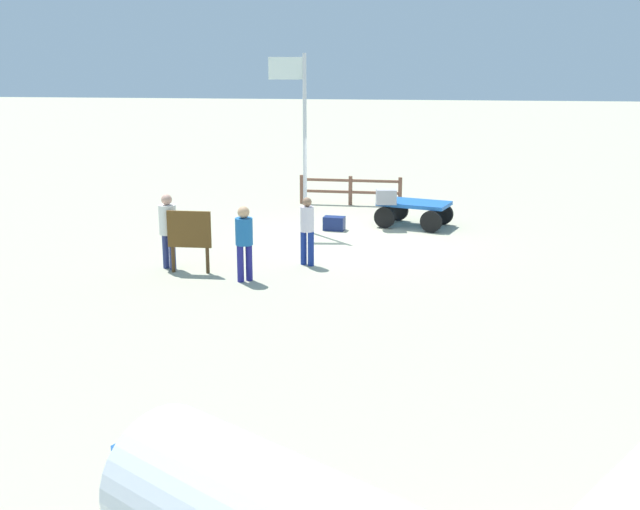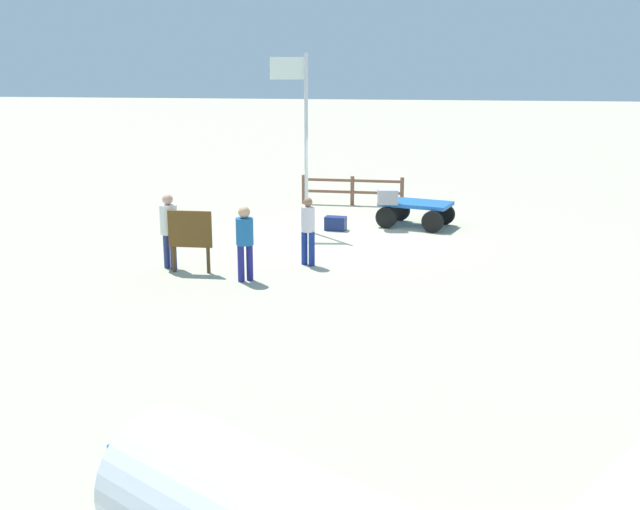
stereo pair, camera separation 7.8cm
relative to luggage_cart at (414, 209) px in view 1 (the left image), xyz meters
name	(u,v)px [view 1 (the left image)]	position (x,y,z in m)	size (l,w,h in m)	color
ground_plane	(354,239)	(1.50, 1.71, -0.48)	(120.00, 120.00, 0.00)	#B1AF90
luggage_cart	(414,209)	(0.00, 0.00, 0.00)	(2.17, 1.73, 0.68)	#1D5BB1
suitcase_grey	(386,197)	(0.74, 0.44, 0.40)	(0.57, 0.40, 0.39)	#93929A
suitcase_olive	(334,223)	(2.10, 0.76, -0.30)	(0.60, 0.41, 0.37)	navy
worker_lead	(244,237)	(3.45, 5.84, 0.46)	(0.51, 0.51, 1.59)	navy
worker_trailing	(307,227)	(2.33, 4.41, 0.39)	(0.41, 0.41, 1.54)	navy
worker_supervisor	(168,225)	(5.31, 5.08, 0.51)	(0.51, 0.51, 1.67)	navy
flagpole	(300,126)	(2.98, 0.95, 2.29)	(0.98, 0.11, 4.62)	silver
signboard	(189,234)	(4.76, 5.34, 0.39)	(0.95, 0.08, 1.36)	#4C3319
wooden_fence	(350,188)	(1.97, -2.88, 0.04)	(3.20, 0.24, 0.91)	brown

